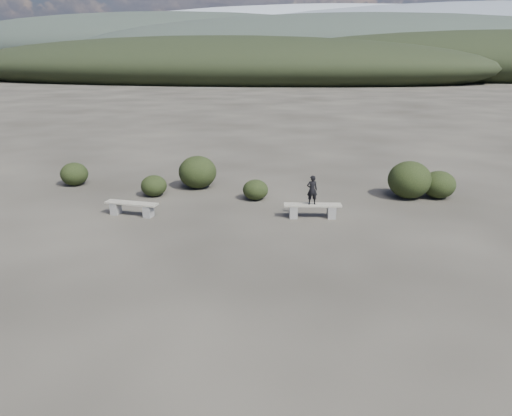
# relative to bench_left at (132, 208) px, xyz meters

# --- Properties ---
(ground) EXTENTS (1200.00, 1200.00, 0.00)m
(ground) POSITION_rel_bench_left_xyz_m (4.08, -5.31, -0.29)
(ground) COLOR #28251F
(ground) RESTS_ON ground
(bench_left) EXTENTS (1.93, 0.55, 0.47)m
(bench_left) POSITION_rel_bench_left_xyz_m (0.00, 0.00, 0.00)
(bench_left) COLOR slate
(bench_left) RESTS_ON ground
(bench_right) EXTENTS (2.00, 0.72, 0.49)m
(bench_right) POSITION_rel_bench_left_xyz_m (6.22, 0.90, 0.01)
(bench_right) COLOR slate
(bench_right) RESTS_ON ground
(seated_person) EXTENTS (0.42, 0.34, 1.01)m
(seated_person) POSITION_rel_bench_left_xyz_m (6.18, 0.90, 0.71)
(seated_person) COLOR black
(seated_person) RESTS_ON bench_right
(shrub_a) EXTENTS (1.02, 1.02, 0.83)m
(shrub_a) POSITION_rel_bench_left_xyz_m (-0.18, 2.51, 0.13)
(shrub_a) COLOR black
(shrub_a) RESTS_ON ground
(shrub_b) EXTENTS (1.58, 1.58, 1.35)m
(shrub_b) POSITION_rel_bench_left_xyz_m (1.17, 4.03, 0.39)
(shrub_b) COLOR black
(shrub_b) RESTS_ON ground
(shrub_c) EXTENTS (0.98, 0.98, 0.79)m
(shrub_c) POSITION_rel_bench_left_xyz_m (3.87, 2.74, 0.10)
(shrub_c) COLOR black
(shrub_c) RESTS_ON ground
(shrub_d) EXTENTS (1.66, 1.66, 1.45)m
(shrub_d) POSITION_rel_bench_left_xyz_m (9.71, 4.09, 0.44)
(shrub_d) COLOR black
(shrub_d) RESTS_ON ground
(shrub_e) EXTENTS (1.29, 1.29, 1.07)m
(shrub_e) POSITION_rel_bench_left_xyz_m (10.85, 4.30, 0.25)
(shrub_e) COLOR black
(shrub_e) RESTS_ON ground
(shrub_f) EXTENTS (1.16, 1.16, 0.98)m
(shrub_f) POSITION_rel_bench_left_xyz_m (-4.16, 3.48, 0.20)
(shrub_f) COLOR black
(shrub_f) RESTS_ON ground
(mountain_ridges) EXTENTS (500.00, 400.00, 56.00)m
(mountain_ridges) POSITION_rel_bench_left_xyz_m (-3.40, 333.75, 10.55)
(mountain_ridges) COLOR black
(mountain_ridges) RESTS_ON ground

